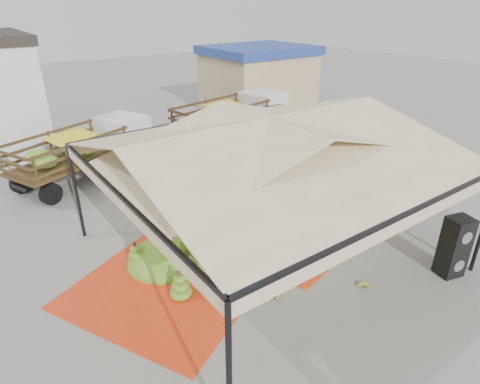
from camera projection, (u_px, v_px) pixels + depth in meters
ground at (265, 252)px, 11.75m from camera, size 90.00×90.00×0.00m
canopy_tent at (268, 144)px, 10.32m from camera, size 8.10×8.10×4.00m
building_tan at (258, 79)px, 25.63m from camera, size 6.30×5.30×4.10m
tarp_left at (171, 282)px, 10.48m from camera, size 6.00×5.90×0.01m
tarp_right at (286, 234)px, 12.61m from camera, size 4.52×4.67×0.01m
banana_heap at (228, 227)px, 11.79m from camera, size 6.41×5.47×1.27m
hand_yellow_a at (363, 286)px, 10.18m from camera, size 0.51×0.46×0.19m
hand_yellow_b at (272, 297)px, 9.82m from camera, size 0.42×0.35×0.19m
hand_red_a at (333, 250)px, 11.64m from camera, size 0.43×0.37×0.18m
hand_red_b at (352, 240)px, 12.15m from camera, size 0.47×0.41×0.19m
hand_green at (319, 260)px, 11.18m from camera, size 0.45×0.38×0.19m
hanging_bunches at (221, 163)px, 11.02m from camera, size 3.24×0.24×0.20m
speaker_stack at (454, 247)px, 10.45m from camera, size 0.73×0.68×1.69m
banana_leaves at (206, 286)px, 10.34m from camera, size 0.96×1.36×3.70m
vendor at (238, 174)px, 14.84m from camera, size 0.70×0.56×1.68m
truck_left at (89, 146)px, 16.38m from camera, size 6.28×4.19×2.05m
truck_right at (237, 115)px, 20.46m from camera, size 6.70×3.38×2.20m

